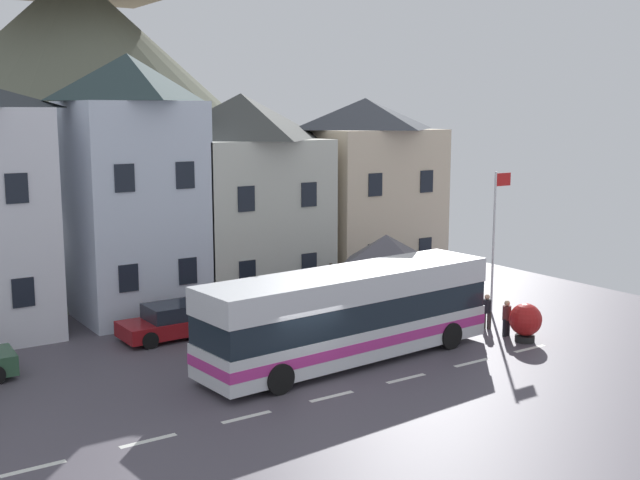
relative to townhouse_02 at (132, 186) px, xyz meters
name	(u,v)px	position (x,y,z in m)	size (l,w,h in m)	color
ground_plane	(305,383)	(1.28, -11.69, -5.60)	(40.00, 60.00, 0.07)	#4E4952
townhouse_02	(132,186)	(0.00, 0.00, 0.00)	(5.11, 5.45, 11.14)	silver
townhouse_03	(242,195)	(5.69, 0.64, -0.78)	(6.42, 6.73, 9.58)	beige
townhouse_04	(365,190)	(12.70, 0.27, -0.86)	(6.48, 5.99, 9.42)	beige
hilltop_castle	(79,103)	(3.94, 19.58, 3.69)	(38.99, 38.99, 25.47)	#5F6250
transit_bus	(349,316)	(3.84, -10.64, -3.93)	(11.65, 3.44, 3.24)	silver
bus_shelter	(386,250)	(8.22, -7.18, -2.54)	(3.60, 3.60, 3.70)	#473D33
parked_car_00	(426,281)	(13.01, -4.30, -4.93)	(4.24, 2.01, 1.30)	navy
parked_car_02	(175,321)	(-0.09, -4.45, -4.92)	(4.17, 2.05, 1.34)	maroon
parked_car_03	(348,295)	(8.13, -4.64, -4.92)	(3.99, 2.06, 1.33)	navy
pedestrian_00	(487,311)	(10.91, -10.40, -4.81)	(0.34, 0.34, 1.44)	#38332D
pedestrian_01	(405,308)	(8.33, -8.32, -4.76)	(0.30, 0.35, 1.59)	black
pedestrian_02	(507,317)	(10.80, -11.58, -4.82)	(0.39, 0.33, 1.44)	black
public_bench	(371,298)	(9.11, -5.06, -5.10)	(1.56, 0.48, 0.87)	#473828
flagpole	(495,231)	(13.13, -8.60, -1.94)	(0.95, 0.10, 6.19)	silver
harbour_buoy	(525,321)	(10.81, -12.52, -4.75)	(1.25, 1.25, 1.50)	black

